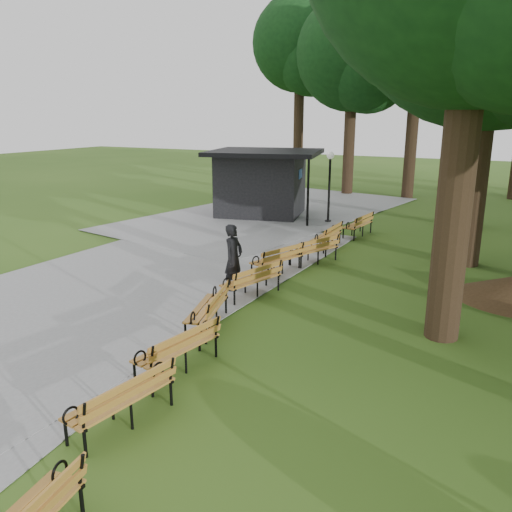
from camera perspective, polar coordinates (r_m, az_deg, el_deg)
The scene contains 13 objects.
ground at distance 10.81m, azimuth -7.27°, elevation -9.76°, with size 100.00×100.00×0.00m, color #335819.
path at distance 15.33m, azimuth -13.28°, elevation -2.26°, with size 12.00×38.00×0.06m, color gray.
person at distance 13.64m, azimuth -2.50°, elevation -0.23°, with size 0.66×0.43×1.80m, color black.
kiosk at distance 24.02m, azimuth 0.55°, elevation 8.06°, with size 4.80×4.17×3.00m, color black, non-canonical shape.
lamp_post at distance 22.45m, azimuth 8.15°, elevation 9.19°, with size 0.32×0.32×3.05m.
bench_1 at distance 8.32m, azimuth -14.69°, elevation -14.96°, with size 1.90×0.64×0.88m, color #B17129, non-canonical shape.
bench_2 at distance 9.71m, azimuth -8.72°, elevation -9.99°, with size 1.90×0.64×0.88m, color #B17129, non-canonical shape.
bench_3 at distance 11.46m, azimuth -5.46°, elevation -5.82°, with size 1.90×0.64×0.88m, color #B17129, non-canonical shape.
bench_4 at distance 13.33m, azimuth -0.53°, elevation -2.66°, with size 1.90×0.64×0.88m, color #B17129, non-canonical shape.
bench_5 at distance 15.23m, azimuth 2.34°, elevation -0.35°, with size 1.90×0.64×0.88m, color #B17129, non-canonical shape.
bench_6 at distance 16.39m, azimuth 6.33°, elevation 0.70°, with size 1.90×0.64×0.88m, color #B17129, non-canonical shape.
bench_7 at distance 18.24m, azimuth 7.76°, elevation 2.17°, with size 1.90×0.64×0.88m, color #B17129, non-canonical shape.
bench_8 at distance 20.35m, azimuth 11.15°, elevation 3.40°, with size 1.90×0.64×0.88m, color #B17129, non-canonical shape.
Camera 1 is at (5.66, -7.99, 4.58)m, focal length 36.25 mm.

